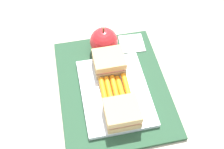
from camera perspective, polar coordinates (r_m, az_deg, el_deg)
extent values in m
plane|color=#B7AD99|center=(0.75, 0.19, -2.68)|extent=(2.40, 2.40, 0.00)
cube|color=#284C33|center=(0.74, 0.19, -2.47)|extent=(0.36, 0.28, 0.01)
cube|color=white|center=(0.72, 0.60, -3.58)|extent=(0.23, 0.17, 0.01)
cube|color=tan|center=(0.67, 2.01, -8.37)|extent=(0.07, 0.08, 0.02)
cube|color=pink|center=(0.66, 2.05, -7.83)|extent=(0.07, 0.07, 0.01)
cube|color=tan|center=(0.65, 2.08, -7.27)|extent=(0.07, 0.08, 0.02)
cube|color=tan|center=(0.75, -0.62, 1.92)|extent=(0.07, 0.08, 0.02)
cube|color=pink|center=(0.74, -0.63, 2.55)|extent=(0.07, 0.07, 0.01)
cube|color=tan|center=(0.73, -0.64, 3.19)|extent=(0.07, 0.08, 0.02)
cylinder|color=orange|center=(0.71, 2.98, -2.53)|extent=(0.08, 0.01, 0.02)
cylinder|color=orange|center=(0.71, 1.73, -2.80)|extent=(0.08, 0.01, 0.02)
cylinder|color=orange|center=(0.71, 0.56, -2.88)|extent=(0.08, 0.01, 0.02)
cylinder|color=orange|center=(0.71, -0.64, -3.13)|extent=(0.08, 0.01, 0.02)
cylinder|color=orange|center=(0.71, -1.74, -3.46)|extent=(0.08, 0.01, 0.02)
sphere|color=red|center=(0.79, -1.39, 6.78)|extent=(0.08, 0.08, 0.08)
cylinder|color=brown|center=(0.75, -1.45, 9.09)|extent=(0.00, 0.01, 0.01)
cube|color=white|center=(0.83, 4.01, 6.30)|extent=(0.07, 0.07, 0.00)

